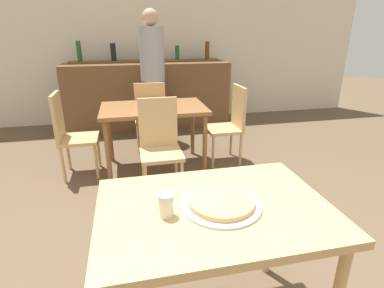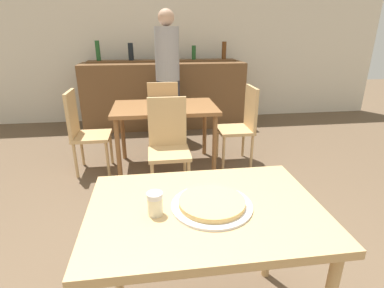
{
  "view_description": "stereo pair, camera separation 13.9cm",
  "coord_description": "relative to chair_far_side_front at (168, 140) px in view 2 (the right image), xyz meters",
  "views": [
    {
      "loc": [
        -0.36,
        -1.14,
        1.54
      ],
      "look_at": [
        0.01,
        0.55,
        0.87
      ],
      "focal_mm": 28.0,
      "sensor_mm": 36.0,
      "label": 1
    },
    {
      "loc": [
        -0.22,
        -1.17,
        1.54
      ],
      "look_at": [
        0.01,
        0.55,
        0.87
      ],
      "focal_mm": 28.0,
      "sensor_mm": 36.0,
      "label": 2
    }
  ],
  "objects": [
    {
      "name": "person_standing",
      "position": [
        0.1,
        1.59,
        0.47
      ],
      "size": [
        0.34,
        0.34,
        1.81
      ],
      "color": "#2D2D38",
      "rests_on": "ground_plane"
    },
    {
      "name": "bar_counter",
      "position": [
        0.08,
        2.17,
        0.0
      ],
      "size": [
        2.6,
        0.56,
        1.05
      ],
      "color": "brown",
      "rests_on": "ground_plane"
    },
    {
      "name": "chair_far_side_front",
      "position": [
        0.0,
        0.0,
        0.0
      ],
      "size": [
        0.4,
        0.4,
        0.93
      ],
      "color": "tan",
      "rests_on": "ground_plane"
    },
    {
      "name": "chair_far_side_left",
      "position": [
        -0.91,
        0.53,
        0.0
      ],
      "size": [
        0.4,
        0.4,
        0.93
      ],
      "rotation": [
        0.0,
        0.0,
        1.57
      ],
      "color": "tan",
      "rests_on": "ground_plane"
    },
    {
      "name": "bar_back_shelf",
      "position": [
        0.06,
        2.31,
        0.59
      ],
      "size": [
        2.39,
        0.24,
        0.33
      ],
      "color": "brown",
      "rests_on": "bar_counter"
    },
    {
      "name": "pizza_tray",
      "position": [
        0.11,
        -1.6,
        0.27
      ],
      "size": [
        0.37,
        0.37,
        0.04
      ],
      "color": "silver",
      "rests_on": "dining_table_near"
    },
    {
      "name": "dining_table_far",
      "position": [
        -0.0,
        0.53,
        0.14
      ],
      "size": [
        1.15,
        0.74,
        0.74
      ],
      "color": "brown",
      "rests_on": "ground_plane"
    },
    {
      "name": "cheese_shaker",
      "position": [
        -0.15,
        -1.63,
        0.31
      ],
      "size": [
        0.07,
        0.07,
        0.11
      ],
      "color": "beige",
      "rests_on": "dining_table_near"
    },
    {
      "name": "dining_table_near",
      "position": [
        0.08,
        -1.6,
        0.16
      ],
      "size": [
        1.07,
        0.75,
        0.77
      ],
      "color": "tan",
      "rests_on": "ground_plane"
    },
    {
      "name": "wall_back",
      "position": [
        0.08,
        2.67,
        0.88
      ],
      "size": [
        8.0,
        0.05,
        2.8
      ],
      "color": "silver",
      "rests_on": "ground_plane"
    },
    {
      "name": "chair_far_side_back",
      "position": [
        -0.0,
        1.07,
        0.0
      ],
      "size": [
        0.4,
        0.4,
        0.93
      ],
      "rotation": [
        0.0,
        0.0,
        3.14
      ],
      "color": "tan",
      "rests_on": "ground_plane"
    },
    {
      "name": "chair_far_side_right",
      "position": [
        0.91,
        0.53,
        0.0
      ],
      "size": [
        0.4,
        0.4,
        0.93
      ],
      "rotation": [
        0.0,
        0.0,
        -1.57
      ],
      "color": "tan",
      "rests_on": "ground_plane"
    }
  ]
}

